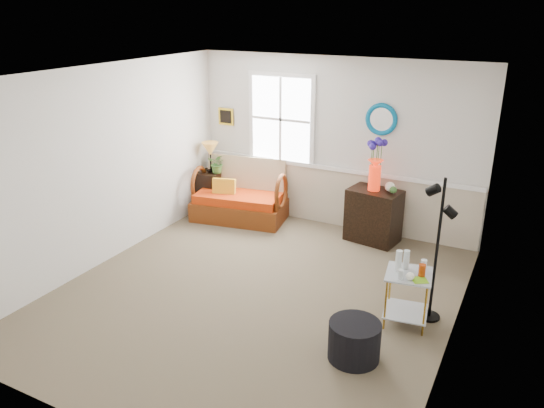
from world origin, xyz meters
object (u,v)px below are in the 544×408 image
at_px(loveseat, 240,191).
at_px(side_table, 407,298).
at_px(lamp_stand, 210,191).
at_px(cabinet, 373,216).
at_px(ottoman, 354,341).
at_px(floor_lamp, 437,251).

distance_m(loveseat, side_table, 3.63).
distance_m(loveseat, lamp_stand, 0.68).
bearing_deg(cabinet, ottoman, -67.10).
xyz_separation_m(lamp_stand, floor_lamp, (4.03, -1.68, 0.48)).
bearing_deg(ottoman, lamp_stand, 141.83).
bearing_deg(side_table, floor_lamp, 45.15).
relative_size(floor_lamp, ottoman, 3.19).
bearing_deg(ottoman, floor_lamp, 64.60).
height_order(loveseat, cabinet, loveseat).
distance_m(cabinet, ottoman, 2.89).
xyz_separation_m(cabinet, floor_lamp, (1.20, -1.72, 0.43)).
height_order(loveseat, side_table, loveseat).
bearing_deg(floor_lamp, ottoman, -99.17).
relative_size(loveseat, side_table, 2.42).
bearing_deg(side_table, cabinet, 116.73).
bearing_deg(loveseat, side_table, -39.31).
bearing_deg(loveseat, floor_lamp, -34.65).
distance_m(floor_lamp, ottoman, 1.35).
distance_m(cabinet, side_table, 2.18).
height_order(cabinet, ottoman, cabinet).
distance_m(lamp_stand, floor_lamp, 4.39).
bearing_deg(side_table, lamp_stand, 153.43).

